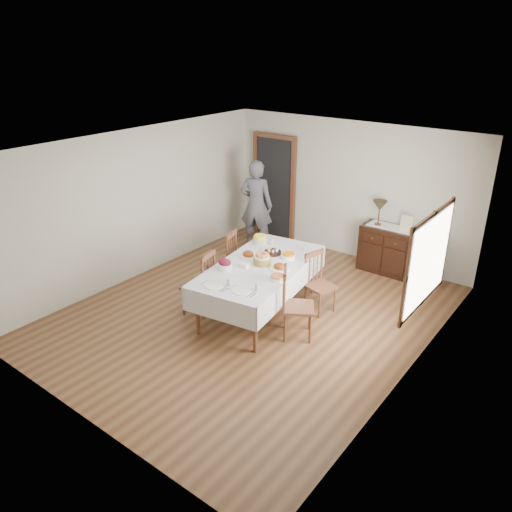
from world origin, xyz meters
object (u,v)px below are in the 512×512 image
Objects in this scene: table_lamp at (380,206)px; chair_left_far at (224,260)px; dining_table at (260,270)px; chair_left_near at (201,282)px; chair_right_near at (294,303)px; sideboard at (400,253)px; chair_right_far at (319,282)px; person at (256,202)px.

chair_left_far is at bearing -126.95° from table_lamp.
dining_table is 2.41× the size of chair_left_near.
chair_left_far reaches higher than dining_table.
chair_right_near is 0.74× the size of sideboard.
sideboard is at bearing 134.85° from chair_left_near.
chair_right_near is at bearing -88.49° from table_lamp.
chair_right_far reaches higher than dining_table.
chair_left_far is at bearing 90.84° from person.
dining_table is 2.62× the size of chair_right_far.
sideboard is at bearing 119.66° from chair_left_far.
chair_right_near is at bearing -26.15° from dining_table.
chair_left_near is at bearing -149.21° from dining_table.
dining_table is 0.92m from chair_left_near.
person is (-0.93, 2.61, 0.44)m from chair_left_near.
person is at bearing -168.84° from sideboard.
person is (-2.81, -0.55, 0.54)m from sideboard.
person reaches higher than chair_left_near.
chair_right_near is 3.37m from person.
person is 4.21× the size of table_lamp.
chair_left_near is 3.68m from sideboard.
table_lamp reaches higher than dining_table.
chair_right_far is at bearing -104.12° from sideboard.
person reaches higher than chair_right_far.
chair_right_far is 0.67× the size of sideboard.
sideboard is at bearing 57.09° from dining_table.
chair_left_far is at bearing 40.29° from chair_right_near.
chair_left_near is at bearing 90.00° from person.
dining_table is at bearing 109.06° from person.
person reaches higher than chair_left_far.
chair_left_near is 3.52m from table_lamp.
chair_right_far is at bearing 83.66° from chair_left_far.
table_lamp reaches higher than sideboard.
chair_right_far is 2.76m from person.
chair_left_near is at bearing 0.82° from chair_left_far.
sideboard reaches higher than dining_table.
dining_table is 2.72m from table_lamp.
chair_right_near is 2.29× the size of table_lamp.
person reaches higher than dining_table.
chair_right_near reaches higher than chair_left_far.
dining_table is 0.86m from chair_right_near.
person is (-2.31, 1.43, 0.48)m from chair_right_far.
chair_left_near is 1.01× the size of chair_left_far.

